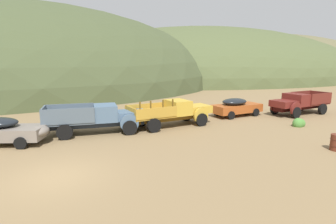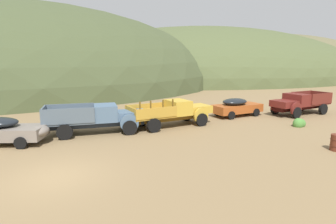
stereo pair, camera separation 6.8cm
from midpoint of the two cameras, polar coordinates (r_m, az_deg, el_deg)
ground_plane at (r=12.54m, az=-22.52°, el=-12.47°), size 300.00×300.00×0.00m
hill_center at (r=69.67m, az=-28.17°, el=5.45°), size 84.82×83.21×32.43m
hill_far_left at (r=77.27m, az=7.82°, el=6.98°), size 88.86×61.56×26.99m
hill_distant at (r=121.06m, az=21.34°, el=7.64°), size 95.06×53.10×30.32m
car_primer_gray at (r=18.31m, az=-31.01°, el=-3.33°), size 5.21×2.94×1.57m
truck_chalk_blue at (r=18.68m, az=-13.46°, el=-1.20°), size 6.50×2.34×1.91m
truck_faded_yellow at (r=20.28m, az=1.69°, el=-0.04°), size 6.60×3.35×2.16m
car_oxide_orange at (r=24.65m, az=14.25°, el=1.10°), size 4.98×2.68×1.57m
truck_oxblood at (r=26.94m, az=25.12°, el=1.64°), size 6.20×3.34×1.91m
oil_drum_spare at (r=17.28m, az=31.52°, el=-5.42°), size 0.63×0.63×0.89m
bush_near_barrel at (r=22.31m, az=25.47°, el=-2.18°), size 1.05×0.87×0.83m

